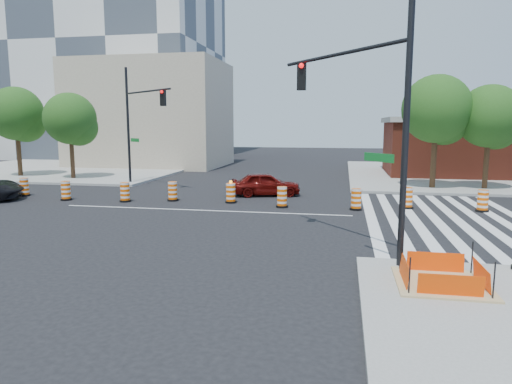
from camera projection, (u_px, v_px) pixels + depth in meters
ground at (202, 210)px, 21.69m from camera, size 120.00×120.00×0.00m
sidewalk_ne at (491, 175)px, 35.81m from camera, size 22.00×22.00×0.15m
sidewalk_nw at (76, 167)px, 42.51m from camera, size 22.00×22.00×0.15m
crosswalk_east at (446, 219)px, 19.64m from camera, size 6.75×13.50×0.01m
lane_centerline at (202, 210)px, 21.69m from camera, size 14.00×0.12×0.01m
excavation_pit at (442, 281)px, 11.23m from camera, size 2.20×2.20×0.90m
brick_storefront at (494, 147)px, 35.47m from camera, size 16.50×8.50×4.60m
beige_midrise at (152, 115)px, 44.56m from camera, size 14.00×10.00×10.00m
red_coupe at (266, 184)px, 26.06m from camera, size 4.23×2.60×1.35m
signal_pole_se at (365, 98)px, 13.52m from camera, size 3.88×4.70×7.88m
signal_pole_nw at (138, 114)px, 29.46m from camera, size 4.60×3.72×7.65m
tree_north_a at (17, 117)px, 34.52m from camera, size 4.04×4.04×6.87m
tree_north_b at (71, 122)px, 33.01m from camera, size 3.72×3.72×6.32m
tree_north_c at (437, 113)px, 27.85m from camera, size 4.16×4.16×7.06m
tree_north_d at (490, 120)px, 27.50m from camera, size 3.79×3.79×6.43m
median_drum_0 at (24, 188)px, 25.99m from camera, size 0.60×0.60×1.02m
median_drum_1 at (66, 191)px, 24.52m from camera, size 0.60×0.60×1.02m
median_drum_2 at (125, 193)px, 24.03m from camera, size 0.60×0.60×1.02m
median_drum_3 at (173, 192)px, 24.31m from camera, size 0.60×0.60×1.02m
median_drum_4 at (231, 194)px, 23.70m from camera, size 0.60×0.60×1.18m
median_drum_5 at (282, 198)px, 22.40m from camera, size 0.60×0.60×1.02m
median_drum_6 at (356, 200)px, 21.72m from camera, size 0.60×0.60×1.02m
median_drum_7 at (407, 199)px, 22.08m from camera, size 0.60×0.60×1.02m
median_drum_8 at (483, 202)px, 21.29m from camera, size 0.60×0.60×1.02m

